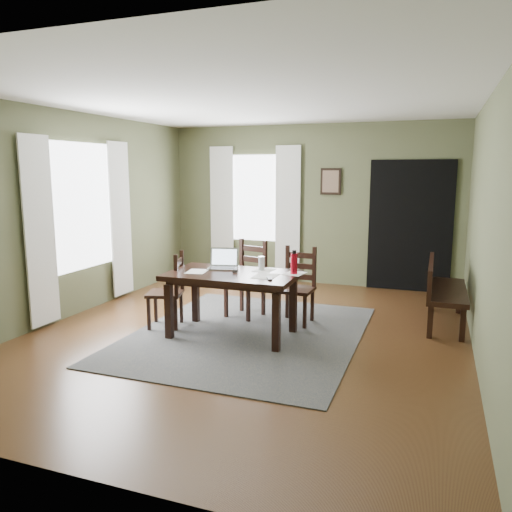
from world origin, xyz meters
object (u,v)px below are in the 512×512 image
at_px(dining_table, 232,281).
at_px(bench, 441,287).
at_px(chair_end, 169,291).
at_px(chair_back_left, 247,280).
at_px(chair_back_right, 297,286).
at_px(water_bottle, 294,263).
at_px(laptop, 223,263).

distance_m(dining_table, bench, 2.66).
distance_m(chair_end, chair_back_left, 1.08).
relative_size(dining_table, chair_back_right, 1.56).
distance_m(chair_end, bench, 3.41).
height_order(bench, water_bottle, water_bottle).
bearing_deg(dining_table, water_bottle, 14.34).
bearing_deg(laptop, dining_table, -61.78).
relative_size(dining_table, bench, 1.05).
xyz_separation_m(dining_table, water_bottle, (0.69, 0.19, 0.22)).
relative_size(dining_table, chair_end, 1.61).
xyz_separation_m(chair_end, laptop, (0.65, 0.21, 0.36)).
bearing_deg(chair_back_right, chair_end, -151.18).
xyz_separation_m(chair_back_right, water_bottle, (0.11, -0.57, 0.41)).
xyz_separation_m(chair_back_left, bench, (2.43, 0.49, -0.01)).
bearing_deg(chair_end, chair_back_left, 120.49).
bearing_deg(chair_back_right, laptop, -144.61).
distance_m(chair_end, laptop, 0.77).
relative_size(chair_back_left, water_bottle, 3.66).
relative_size(chair_end, chair_back_right, 0.97).
height_order(dining_table, chair_end, chair_end).
relative_size(chair_back_right, water_bottle, 3.50).
xyz_separation_m(dining_table, chair_end, (-0.86, 0.03, -0.20)).
bearing_deg(chair_back_left, bench, 25.19).
relative_size(chair_end, water_bottle, 3.40).
height_order(chair_end, chair_back_left, chair_back_left).
bearing_deg(water_bottle, dining_table, -164.88).
distance_m(dining_table, chair_back_left, 0.85).
xyz_separation_m(laptop, water_bottle, (0.90, -0.05, 0.06)).
height_order(chair_back_left, water_bottle, water_bottle).
relative_size(chair_back_left, chair_back_right, 1.05).
height_order(chair_back_right, water_bottle, water_bottle).
bearing_deg(chair_back_left, chair_back_right, 8.37).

